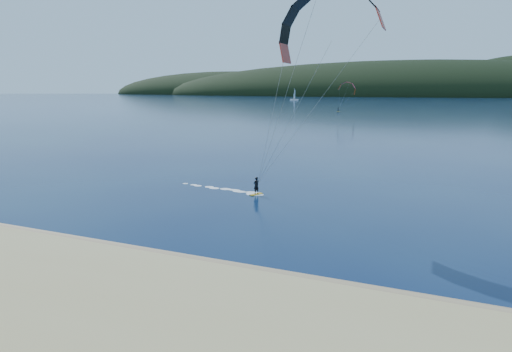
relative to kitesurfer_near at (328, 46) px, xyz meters
The scene contains 6 objects.
ground 24.60m from the kitesurfer_near, 107.88° to the right, with size 1800.00×1800.00×0.00m, color #08153C.
wet_sand 21.32m from the kitesurfer_near, 112.98° to the right, with size 220.00×2.50×0.10m.
headland 726.64m from the kitesurfer_near, 90.43° to the left, with size 1200.00×310.00×140.00m.
kitesurfer_near is the anchor object (origin of this frame).
kitesurfer_far 179.26m from the kitesurfer_near, 100.49° to the left, with size 9.80×5.67×13.28m.
sailboat 397.48m from the kitesurfer_near, 108.06° to the left, with size 8.15×5.38×11.87m.
Camera 1 is at (15.03, -18.29, 11.16)m, focal length 30.52 mm.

